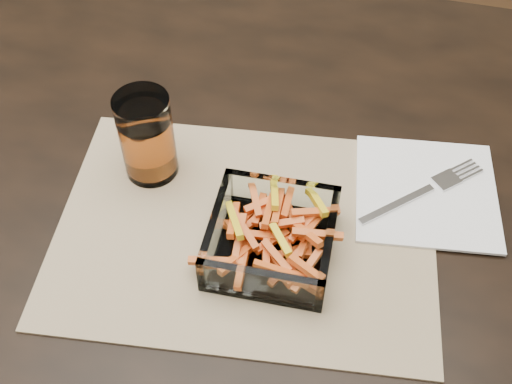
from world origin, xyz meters
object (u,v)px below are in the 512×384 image
at_px(fork, 425,190).
at_px(tumbler, 147,139).
at_px(glass_bowl, 271,240).
at_px(dining_table, 171,194).

bearing_deg(fork, tumbler, -126.80).
height_order(glass_bowl, fork, glass_bowl).
height_order(dining_table, fork, fork).
bearing_deg(tumbler, glass_bowl, -25.84).
distance_m(dining_table, tumbler, 0.15).
bearing_deg(dining_table, tumbler, -95.41).
height_order(dining_table, glass_bowl, glass_bowl).
xyz_separation_m(dining_table, glass_bowl, (0.18, -0.12, 0.11)).
xyz_separation_m(glass_bowl, tumbler, (-0.18, 0.09, 0.03)).
height_order(dining_table, tumbler, tumbler).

